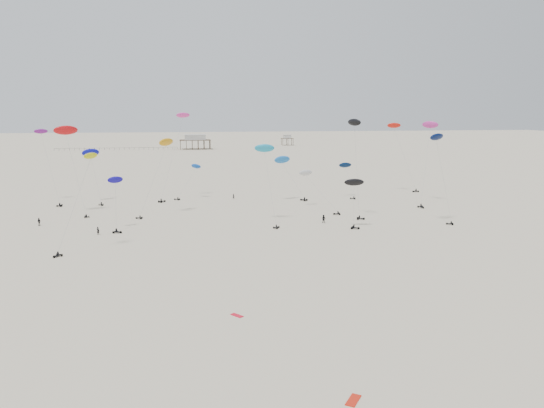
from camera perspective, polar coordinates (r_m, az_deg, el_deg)
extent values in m
plane|color=beige|center=(219.65, -4.78, 3.20)|extent=(900.00, 900.00, 0.00)
cube|color=brown|center=(368.03, -8.27, 6.82)|extent=(21.00, 13.00, 0.30)
cube|color=silver|center=(367.94, -8.28, 7.09)|extent=(14.00, 8.40, 3.20)
cube|color=#B2B2AD|center=(367.86, -8.29, 7.37)|extent=(15.00, 9.00, 0.30)
cube|color=brown|center=(405.43, 1.65, 7.06)|extent=(9.00, 7.00, 0.30)
cube|color=silver|center=(405.37, 1.65, 7.25)|extent=(5.60, 4.20, 2.40)
cube|color=#B2B2AD|center=(405.30, 1.65, 7.44)|extent=(6.00, 4.50, 0.30)
cube|color=black|center=(370.93, -16.35, 5.82)|extent=(80.00, 0.10, 0.10)
cylinder|color=gray|center=(153.04, 16.22, 4.02)|extent=(0.03, 0.03, 23.84)
ellipsoid|color=#C82F96|center=(158.55, 16.65, 8.18)|extent=(4.53, 4.39, 2.28)
cylinder|color=gray|center=(161.85, -22.74, 3.62)|extent=(0.03, 0.03, 23.61)
ellipsoid|color=#80198B|center=(168.23, -23.61, 7.18)|extent=(4.10, 2.69, 1.85)
cylinder|color=gray|center=(159.07, -9.15, 2.24)|extent=(0.03, 0.03, 10.76)
ellipsoid|color=#0D47B5|center=(160.49, -8.17, 4.05)|extent=(3.83, 3.81, 1.84)
cylinder|color=gray|center=(103.48, -20.50, -0.10)|extent=(0.03, 0.03, 18.41)
ellipsoid|color=yellow|center=(104.96, -18.93, 4.93)|extent=(3.07, 3.14, 1.52)
cylinder|color=gray|center=(157.54, -18.40, 2.56)|extent=(0.03, 0.03, 15.81)
ellipsoid|color=#0C0EA8|center=(161.65, -18.93, 5.25)|extent=(5.35, 4.37, 2.54)
cylinder|color=gray|center=(158.73, -10.64, 4.93)|extent=(0.03, 0.03, 26.57)
ellipsoid|color=#F239A7|center=(163.85, -9.56, 9.41)|extent=(4.44, 2.73, 2.04)
cylinder|color=gray|center=(129.88, 9.15, 3.55)|extent=(0.03, 0.03, 22.26)
ellipsoid|color=black|center=(131.50, 8.85, 8.68)|extent=(3.34, 4.15, 1.97)
cylinder|color=gray|center=(154.51, 2.27, 2.54)|extent=(0.03, 0.03, 12.10)
ellipsoid|color=blue|center=(154.85, 1.10, 4.80)|extent=(5.75, 4.05, 2.67)
cylinder|color=gray|center=(160.91, 8.29, 2.35)|extent=(0.03, 0.03, 10.22)
ellipsoid|color=#05193F|center=(163.06, 7.87, 4.18)|extent=(4.06, 1.90, 2.00)
cylinder|color=gray|center=(176.37, 14.08, 4.74)|extent=(0.03, 0.03, 21.14)
ellipsoid|color=red|center=(176.58, 12.98, 8.24)|extent=(4.64, 2.81, 2.16)
cylinder|color=gray|center=(120.27, -16.41, -0.18)|extent=(0.03, 0.03, 11.22)
ellipsoid|color=#150CA1|center=(122.50, -16.51, 2.52)|extent=(3.64, 2.57, 1.68)
cylinder|color=gray|center=(139.95, 5.26, 1.19)|extent=(0.03, 0.03, 17.20)
ellipsoid|color=silver|center=(145.76, 3.62, 3.38)|extent=(4.11, 2.19, 1.89)
cylinder|color=gray|center=(134.47, -12.67, 2.51)|extent=(0.03, 0.03, 19.44)
ellipsoid|color=orange|center=(137.27, -11.32, 6.55)|extent=(4.77, 5.02, 2.45)
cylinder|color=gray|center=(119.27, 8.85, -0.18)|extent=(0.03, 0.03, 9.02)
ellipsoid|color=black|center=(119.86, 8.82, 2.33)|extent=(4.69, 2.64, 2.20)
cylinder|color=gray|center=(141.02, -20.35, 3.03)|extent=(0.03, 0.03, 21.83)
ellipsoid|color=red|center=(145.05, -21.31, 7.41)|extent=(6.54, 4.78, 3.00)
cylinder|color=gray|center=(121.34, -0.17, 1.77)|extent=(0.03, 0.03, 18.74)
ellipsoid|color=#1A95C4|center=(125.32, -0.82, 6.03)|extent=(4.92, 2.53, 2.36)
cylinder|color=gray|center=(128.46, 17.96, 2.36)|extent=(0.03, 0.03, 19.16)
ellipsoid|color=#051343|center=(129.16, 17.29, 6.91)|extent=(4.91, 3.85, 2.20)
imported|color=black|center=(118.06, -18.19, -3.15)|extent=(0.89, 0.79, 2.02)
imported|color=black|center=(124.45, 5.58, -2.03)|extent=(1.26, 1.20, 2.26)
imported|color=black|center=(132.18, -23.75, -2.14)|extent=(1.40, 1.23, 2.09)
imported|color=black|center=(157.59, -4.16, 0.53)|extent=(0.82, 0.82, 1.89)
cube|color=red|center=(51.58, 8.73, -20.18)|extent=(2.01, 2.31, 0.08)
cube|color=red|center=(69.34, -3.79, -11.90)|extent=(1.68, 1.84, 0.07)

